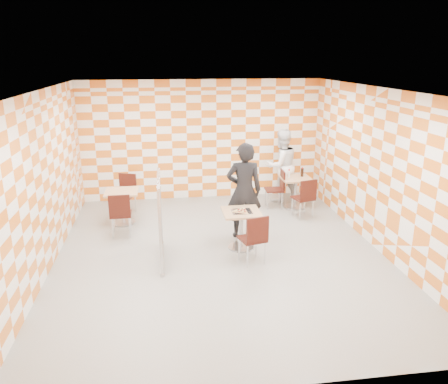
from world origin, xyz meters
The scene contains 15 objects.
room_shell centered at (0.00, 0.54, 1.50)m, with size 7.00×7.00×7.00m.
main_table centered at (0.43, 0.22, 0.51)m, with size 0.70×0.70×0.75m.
second_table centered at (2.15, 2.36, 0.51)m, with size 0.70×0.70×0.75m.
empty_table centered at (-1.91, 1.85, 0.51)m, with size 0.70×0.70×0.75m.
chair_main_front centered at (0.54, -0.50, 0.54)m, with size 0.52×0.52×0.92m.
chair_second_front centered at (2.15, 1.60, 0.54)m, with size 0.52×0.52×0.92m.
chair_second_side centered at (1.73, 2.41, 0.54)m, with size 0.45×0.45×0.92m.
chair_empty_near centered at (-1.89, 1.11, 0.54)m, with size 0.43×0.44×0.92m.
chair_empty_far centered at (-1.87, 2.55, 0.54)m, with size 0.54×0.54×0.92m.
partition centered at (-1.08, -0.08, 0.79)m, with size 0.08×1.38×1.55m.
man_dark centered at (0.59, 0.79, 0.97)m, with size 0.71×0.47×1.95m, color black.
man_white centered at (1.93, 2.93, 0.91)m, with size 0.89×0.69×1.83m, color white.
pizza_on_foil centered at (0.43, 0.20, 0.77)m, with size 0.40×0.40×0.04m.
sport_bottle centered at (1.99, 2.43, 0.84)m, with size 0.06×0.06×0.20m.
soda_bottle centered at (2.33, 2.45, 0.85)m, with size 0.07×0.07×0.23m.
Camera 1 is at (-0.97, -7.38, 3.55)m, focal length 35.00 mm.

